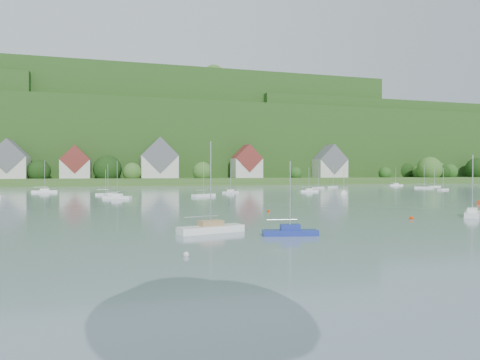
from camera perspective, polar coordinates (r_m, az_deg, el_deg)
name	(u,v)px	position (r m, az deg, el deg)	size (l,w,h in m)	color
far_shore_strip	(146,181)	(206.26, -12.34, -0.12)	(600.00, 60.00, 3.00)	#2D5720
forested_ridge	(140,145)	(275.27, -13.12, 4.60)	(620.00, 181.22, 69.89)	#1D3E13
village_building_0	(9,163)	(197.61, -28.26, 2.05)	(14.00, 10.40, 16.00)	beige
village_building_1	(76,165)	(195.71, -20.96, 1.90)	(12.00, 9.36, 14.00)	beige
village_building_2	(159,162)	(194.68, -10.67, 2.40)	(16.00, 11.44, 18.00)	beige
village_building_3	(247,164)	(200.23, 0.87, 2.13)	(13.00, 10.40, 15.50)	beige
village_building_4	(330,164)	(220.93, 11.83, 2.05)	(15.00, 10.40, 16.50)	beige
near_sailboat_1	(290,231)	(37.78, 6.66, -6.73)	(4.95, 2.27, 6.45)	navy
near_sailboat_2	(211,228)	(39.36, -3.89, -6.33)	(6.39, 3.28, 8.31)	white
near_sailboat_3	(472,213)	(61.06, 28.45, -3.86)	(5.21, 5.10, 7.69)	white
mooring_buoy_1	(186,256)	(28.65, -7.15, -10.01)	(0.40, 0.40, 0.40)	silver
mooring_buoy_2	(411,219)	(54.43, 21.77, -4.84)	(0.45, 0.45, 0.45)	#E33200
mooring_buoy_3	(268,212)	(59.83, 3.80, -4.24)	(0.40, 0.40, 0.40)	#E33200
far_sailboat_cluster	(194,190)	(122.99, -6.13, -1.38)	(198.49, 63.76, 8.71)	white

